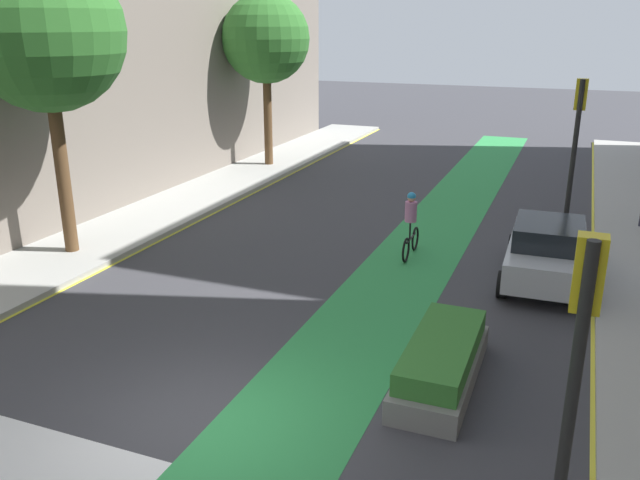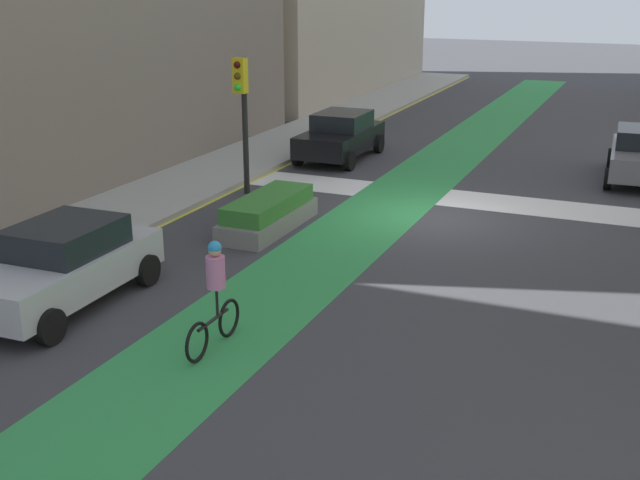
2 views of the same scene
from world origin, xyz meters
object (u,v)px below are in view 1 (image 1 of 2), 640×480
Objects in this scene: traffic_signal_near_right at (582,327)px; traffic_signal_far_right at (578,123)px; cyclist_in_lane at (411,223)px; median_planter at (442,362)px; street_tree_near at (45,32)px; street_tree_far at (266,39)px; car_silver_right_far at (547,251)px.

traffic_signal_far_right is at bearing 91.52° from traffic_signal_near_right.
cyclist_in_lane is at bearing -126.15° from traffic_signal_far_right.
median_planter is (-2.11, 2.69, -2.30)m from traffic_signal_near_right.
traffic_signal_near_right is at bearing -88.48° from traffic_signal_far_right.
traffic_signal_near_right is at bearing -23.32° from street_tree_near.
street_tree_far is 19.45m from median_planter.
car_silver_right_far is (-0.32, -5.78, -2.35)m from traffic_signal_far_right.
median_planter is at bearing -98.52° from traffic_signal_far_right.
cyclist_in_lane is (-3.88, -5.31, -2.18)m from traffic_signal_far_right.
street_tree_far is (0.03, 12.42, -0.46)m from street_tree_near.
cyclist_in_lane is (-3.57, 0.46, 0.17)m from car_silver_right_far.
traffic_signal_far_right reaches higher than cyclist_in_lane.
street_tree_far is 2.13× the size of median_planter.
street_tree_far reaches higher than median_planter.
traffic_signal_far_right is 11.99m from median_planter.
street_tree_near is 1.09× the size of street_tree_far.
cyclist_in_lane is at bearing 172.62° from car_silver_right_far.
street_tree_far is at bearing 125.73° from traffic_signal_near_right.
traffic_signal_far_right reaches higher than car_silver_right_far.
car_silver_right_far is at bearing -37.92° from street_tree_far.
traffic_signal_near_right is 0.91× the size of car_silver_right_far.
street_tree_far reaches higher than traffic_signal_near_right.
traffic_signal_near_right is 14.25m from traffic_signal_far_right.
traffic_signal_near_right is 22.37m from street_tree_far.
car_silver_right_far is at bearing 76.22° from median_planter.
traffic_signal_near_right is 0.49× the size of street_tree_near.
traffic_signal_far_right is at bearing 34.40° from street_tree_near.
traffic_signal_near_right is 14.51m from street_tree_near.
car_silver_right_far is 2.29× the size of cyclist_in_lane.
traffic_signal_far_right reaches higher than median_planter.
street_tree_far is (-12.27, 9.56, 4.65)m from car_silver_right_far.
traffic_signal_far_right is 2.43× the size of cyclist_in_lane.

